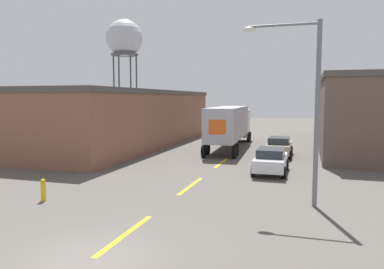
{
  "coord_description": "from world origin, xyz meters",
  "views": [
    {
      "loc": [
        5.71,
        -8.88,
        4.53
      ],
      "look_at": [
        -0.56,
        11.43,
        2.49
      ],
      "focal_mm": 35.0,
      "sensor_mm": 36.0,
      "label": 1
    }
  ],
  "objects_px": {
    "parked_car_right_mid": "(271,160)",
    "street_lamp": "(307,98)",
    "semi_truck": "(231,123)",
    "water_tower": "(124,39)",
    "fire_hydrant": "(43,190)",
    "parked_car_right_far": "(279,146)"
  },
  "relations": [
    {
      "from": "parked_car_right_mid",
      "to": "street_lamp",
      "type": "bearing_deg",
      "value": -73.24
    },
    {
      "from": "semi_truck",
      "to": "street_lamp",
      "type": "bearing_deg",
      "value": -72.38
    },
    {
      "from": "semi_truck",
      "to": "parked_car_right_mid",
      "type": "xyz_separation_m",
      "value": [
        4.69,
        -11.04,
        -1.48
      ]
    },
    {
      "from": "semi_truck",
      "to": "water_tower",
      "type": "bearing_deg",
      "value": 130.34
    },
    {
      "from": "parked_car_right_mid",
      "to": "fire_hydrant",
      "type": "bearing_deg",
      "value": -134.15
    },
    {
      "from": "parked_car_right_far",
      "to": "fire_hydrant",
      "type": "xyz_separation_m",
      "value": [
        -9.05,
        -16.23,
        -0.31
      ]
    },
    {
      "from": "parked_car_right_far",
      "to": "parked_car_right_mid",
      "type": "bearing_deg",
      "value": -90.0
    },
    {
      "from": "semi_truck",
      "to": "parked_car_right_mid",
      "type": "relative_size",
      "value": 3.32
    },
    {
      "from": "parked_car_right_far",
      "to": "water_tower",
      "type": "height_order",
      "value": "water_tower"
    },
    {
      "from": "semi_truck",
      "to": "street_lamp",
      "type": "xyz_separation_m",
      "value": [
        6.69,
        -17.7,
        2.28
      ]
    },
    {
      "from": "parked_car_right_mid",
      "to": "fire_hydrant",
      "type": "xyz_separation_m",
      "value": [
        -9.05,
        -9.32,
        -0.31
      ]
    },
    {
      "from": "street_lamp",
      "to": "fire_hydrant",
      "type": "distance_m",
      "value": 12.08
    },
    {
      "from": "semi_truck",
      "to": "parked_car_right_far",
      "type": "xyz_separation_m",
      "value": [
        4.69,
        -4.13,
        -1.48
      ]
    },
    {
      "from": "semi_truck",
      "to": "water_tower",
      "type": "height_order",
      "value": "water_tower"
    },
    {
      "from": "parked_car_right_mid",
      "to": "fire_hydrant",
      "type": "distance_m",
      "value": 12.99
    },
    {
      "from": "semi_truck",
      "to": "fire_hydrant",
      "type": "distance_m",
      "value": 20.89
    },
    {
      "from": "semi_truck",
      "to": "fire_hydrant",
      "type": "height_order",
      "value": "semi_truck"
    },
    {
      "from": "semi_truck",
      "to": "parked_car_right_far",
      "type": "height_order",
      "value": "semi_truck"
    },
    {
      "from": "semi_truck",
      "to": "water_tower",
      "type": "distance_m",
      "value": 36.32
    },
    {
      "from": "parked_car_right_mid",
      "to": "street_lamp",
      "type": "height_order",
      "value": "street_lamp"
    },
    {
      "from": "street_lamp",
      "to": "fire_hydrant",
      "type": "xyz_separation_m",
      "value": [
        -11.06,
        -2.66,
        -4.07
      ]
    },
    {
      "from": "parked_car_right_mid",
      "to": "fire_hydrant",
      "type": "relative_size",
      "value": 4.31
    }
  ]
}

